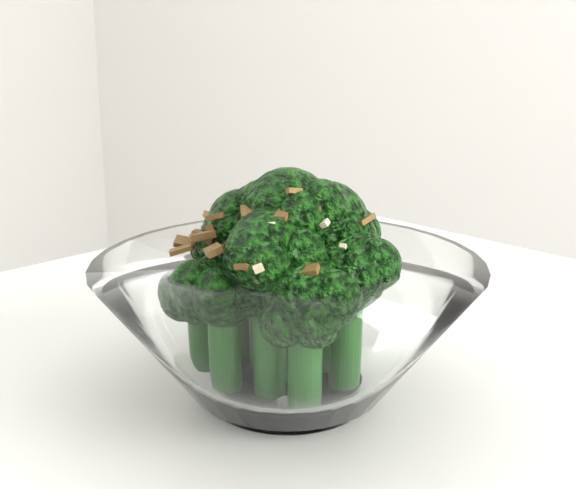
% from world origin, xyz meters
% --- Properties ---
extents(broccoli_dish, '(0.22, 0.22, 0.14)m').
position_xyz_m(broccoli_dish, '(-0.32, 0.00, 0.80)').
color(broccoli_dish, white).
rests_on(broccoli_dish, table).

